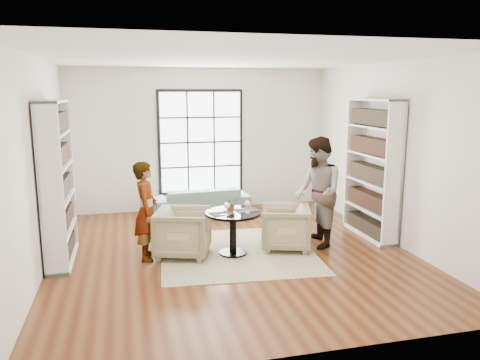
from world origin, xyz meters
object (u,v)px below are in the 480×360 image
object	(u,v)px
wine_glass_right	(247,204)
person_right	(318,192)
sofa	(202,201)
armchair_right	(285,227)
flower_centerpiece	(231,204)
pedestal_table	(233,223)
person_left	(146,211)
wine_glass_left	(227,206)
armchair_left	(183,232)

from	to	relation	value
wine_glass_right	person_right	bearing A→B (deg)	8.30
sofa	armchair_right	xyz separation A→B (m)	(0.97, -2.44, 0.07)
flower_centerpiece	pedestal_table	bearing A→B (deg)	-56.49
pedestal_table	flower_centerpiece	size ratio (longest dim) A/B	3.75
person_right	wine_glass_right	distance (m)	1.25
sofa	flower_centerpiece	world-z (taller)	flower_centerpiece
sofa	person_left	bearing A→B (deg)	59.62
armchair_right	person_right	bearing A→B (deg)	108.21
pedestal_table	flower_centerpiece	bearing A→B (deg)	123.51
armchair_right	sofa	bearing A→B (deg)	-140.01
person_left	flower_centerpiece	size ratio (longest dim) A/B	6.56
person_right	wine_glass_left	xyz separation A→B (m)	(-1.57, -0.25, -0.07)
sofa	wine_glass_right	size ratio (longest dim) A/B	10.15
person_left	armchair_right	bearing A→B (deg)	-83.59
pedestal_table	person_right	xyz separation A→B (m)	(1.44, 0.07, 0.40)
pedestal_table	sofa	world-z (taller)	pedestal_table
pedestal_table	sofa	bearing A→B (deg)	92.00
armchair_left	wine_glass_left	world-z (taller)	wine_glass_left
armchair_right	wine_glass_right	world-z (taller)	wine_glass_right
wine_glass_right	armchair_left	bearing A→B (deg)	165.88
armchair_left	armchair_right	xyz separation A→B (m)	(1.64, -0.06, -0.02)
person_left	armchair_left	bearing A→B (deg)	-81.99
armchair_right	person_right	xyz separation A→B (m)	(0.55, 0.00, 0.55)
armchair_left	armchair_right	bearing A→B (deg)	-74.75
sofa	person_left	distance (m)	2.71
armchair_left	armchair_right	world-z (taller)	armchair_left
pedestal_table	armchair_right	bearing A→B (deg)	4.60
armchair_right	wine_glass_left	xyz separation A→B (m)	(-1.02, -0.25, 0.48)
sofa	wine_glass_right	world-z (taller)	wine_glass_right
sofa	person_left	world-z (taller)	person_left
sofa	armchair_left	bearing A→B (deg)	71.05
pedestal_table	person_left	xyz separation A→B (m)	(-1.31, 0.13, 0.25)
wine_glass_left	pedestal_table	bearing A→B (deg)	52.66
sofa	person_right	xyz separation A→B (m)	(1.52, -2.44, 0.62)
pedestal_table	wine_glass_right	world-z (taller)	wine_glass_right
sofa	pedestal_table	bearing A→B (deg)	88.82
wine_glass_left	flower_centerpiece	distance (m)	0.24
wine_glass_right	sofa	bearing A→B (deg)	96.30
pedestal_table	person_left	world-z (taller)	person_left
sofa	person_right	size ratio (longest dim) A/B	1.07
armchair_left	sofa	bearing A→B (deg)	1.62
person_left	wine_glass_left	world-z (taller)	person_left
armchair_right	wine_glass_left	distance (m)	1.15
armchair_right	flower_centerpiece	xyz separation A→B (m)	(-0.91, -0.04, 0.45)
person_right	wine_glass_left	bearing A→B (deg)	-76.98
person_left	wine_glass_right	xyz separation A→B (m)	(1.51, -0.24, 0.07)
wine_glass_left	flower_centerpiece	size ratio (longest dim) A/B	0.87
sofa	person_right	distance (m)	2.94
armchair_left	person_right	bearing A→B (deg)	-74.21
armchair_right	person_left	xyz separation A→B (m)	(-2.19, 0.06, 0.40)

